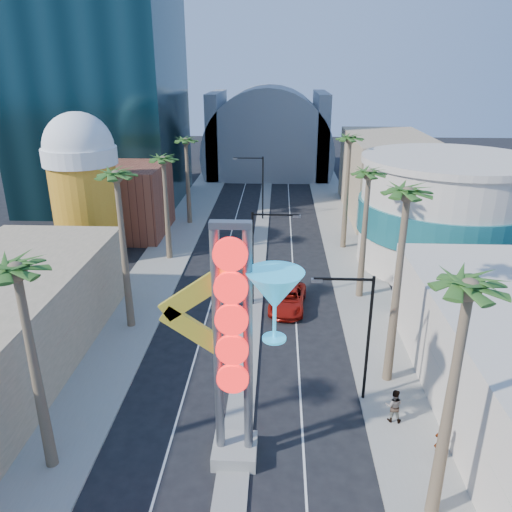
{
  "coord_description": "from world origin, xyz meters",
  "views": [
    {
      "loc": [
        2.0,
        -16.81,
        18.75
      ],
      "look_at": [
        0.33,
        18.79,
        4.84
      ],
      "focal_mm": 35.0,
      "sensor_mm": 36.0,
      "label": 1
    }
  ],
  "objects_px": {
    "pedestrian_a": "(442,442)",
    "neon_sign": "(250,332)",
    "red_pickup": "(288,299)",
    "pedestrian_b": "(394,406)"
  },
  "relations": [
    {
      "from": "pedestrian_a",
      "to": "red_pickup",
      "type": "bearing_deg",
      "value": -46.02
    },
    {
      "from": "neon_sign",
      "to": "pedestrian_a",
      "type": "distance_m",
      "value": 11.34
    },
    {
      "from": "pedestrian_a",
      "to": "pedestrian_b",
      "type": "distance_m",
      "value": 3.25
    },
    {
      "from": "red_pickup",
      "to": "pedestrian_a",
      "type": "distance_m",
      "value": 17.96
    },
    {
      "from": "neon_sign",
      "to": "pedestrian_b",
      "type": "bearing_deg",
      "value": 21.71
    },
    {
      "from": "neon_sign",
      "to": "red_pickup",
      "type": "bearing_deg",
      "value": 83.02
    },
    {
      "from": "neon_sign",
      "to": "pedestrian_b",
      "type": "relative_size",
      "value": 6.36
    },
    {
      "from": "pedestrian_a",
      "to": "neon_sign",
      "type": "bearing_deg",
      "value": 21.6
    },
    {
      "from": "red_pickup",
      "to": "pedestrian_b",
      "type": "xyz_separation_m",
      "value": [
        5.65,
        -13.63,
        0.31
      ]
    },
    {
      "from": "pedestrian_a",
      "to": "pedestrian_b",
      "type": "relative_size",
      "value": 0.98
    }
  ]
}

